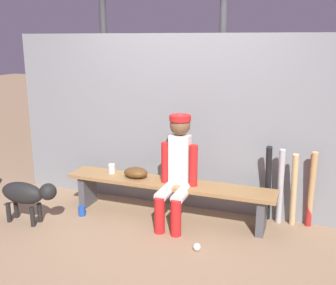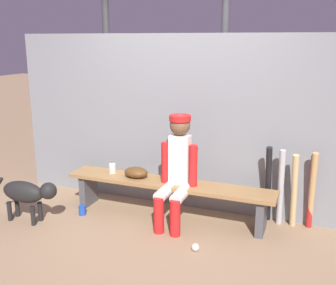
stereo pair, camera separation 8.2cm
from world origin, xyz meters
The scene contains 14 objects.
ground_plane centered at (0.00, 0.00, 0.00)m, with size 30.00×30.00×0.00m, color #937556.
chainlink_fence centered at (0.00, 0.39, 1.01)m, with size 4.24×0.03×2.03m, color gray.
dugout_bench centered at (0.00, 0.00, 0.33)m, with size 2.38×0.36×0.43m.
player_seated centered at (0.14, -0.10, 0.64)m, with size 0.41×0.55×1.19m.
baseball_glove centered at (-0.39, 0.00, 0.49)m, with size 0.28×0.20×0.12m, color #593819.
bat_aluminum_black centered at (1.06, 0.26, 0.44)m, with size 0.06×0.06×0.90m, color black.
bat_aluminum_silver centered at (1.19, 0.26, 0.43)m, with size 0.06×0.06×0.86m, color #B7B7BC.
bat_wood_natural centered at (1.33, 0.24, 0.42)m, with size 0.06×0.06×0.83m, color tan.
bat_wood_tan centered at (1.50, 0.28, 0.43)m, with size 0.06×0.06×0.86m, color tan.
bat_aluminum_red centered at (1.50, 0.30, 0.41)m, with size 0.06×0.06×0.81m, color #B22323.
baseball centered at (0.52, -0.60, 0.04)m, with size 0.07×0.07×0.07m, color white.
cup_on_ground centered at (-0.94, -0.30, 0.06)m, with size 0.08×0.08×0.11m, color #1E47AD.
cup_on_bench centered at (-0.72, 0.05, 0.48)m, with size 0.08×0.08×0.11m, color silver.
dog centered at (-1.39, -0.66, 0.34)m, with size 0.84×0.20×0.49m.
Camera 1 is at (1.46, -3.95, 1.97)m, focal length 43.05 mm.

